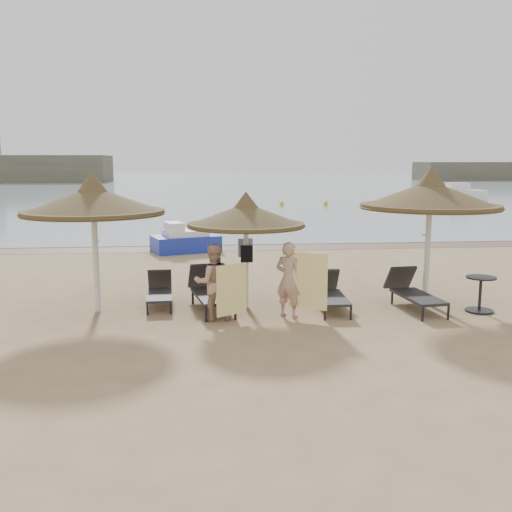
{
  "coord_description": "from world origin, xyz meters",
  "views": [
    {
      "loc": [
        -1.41,
        -11.34,
        3.16
      ],
      "look_at": [
        -0.15,
        1.2,
        1.06
      ],
      "focal_mm": 40.0,
      "sensor_mm": 36.0,
      "label": 1
    }
  ],
  "objects": [
    {
      "name": "person_left",
      "position": [
        -1.15,
        -0.2,
        0.9
      ],
      "size": [
        0.88,
        0.63,
        1.8
      ],
      "primitive_type": "imported",
      "rotation": [
        0.0,
        0.0,
        3.26
      ],
      "color": "tan",
      "rests_on": "ground"
    },
    {
      "name": "sea",
      "position": [
        0.0,
        80.0,
        0.01
      ],
      "size": [
        200.0,
        140.0,
        0.03
      ],
      "primitive_type": "cube",
      "color": "#81949F",
      "rests_on": "ground"
    },
    {
      "name": "buoy_extra",
      "position": [
        7.66,
        28.88,
        0.18
      ],
      "size": [
        0.36,
        0.36,
        0.36
      ],
      "primitive_type": "sphere",
      "color": "gold",
      "rests_on": "ground"
    },
    {
      "name": "far_shore",
      "position": [
        -25.1,
        77.82,
        2.91
      ],
      "size": [
        150.0,
        54.8,
        12.0
      ],
      "color": "#5F5B46",
      "rests_on": "ground"
    },
    {
      "name": "palapa_right",
      "position": [
        3.63,
        0.71,
        2.42
      ],
      "size": [
        3.06,
        3.06,
        3.04
      ],
      "rotation": [
        0.0,
        0.0,
        0.4
      ],
      "color": "silver",
      "rests_on": "ground"
    },
    {
      "name": "towel_left",
      "position": [
        -0.8,
        -0.55,
        0.69
      ],
      "size": [
        0.61,
        0.41,
        1.0
      ],
      "rotation": [
        0.0,
        0.0,
        0.58
      ],
      "color": "yellow",
      "rests_on": "ground"
    },
    {
      "name": "buoy_mid",
      "position": [
        4.49,
        28.98,
        0.17
      ],
      "size": [
        0.33,
        0.33,
        0.33
      ],
      "primitive_type": "sphere",
      "color": "gold",
      "rests_on": "ground"
    },
    {
      "name": "side_table",
      "position": [
        4.49,
        -0.12,
        0.36
      ],
      "size": [
        0.63,
        0.63,
        0.76
      ],
      "rotation": [
        0.0,
        0.0,
        -0.22
      ],
      "color": "black",
      "rests_on": "ground"
    },
    {
      "name": "pedal_boat",
      "position": [
        -1.92,
        8.72,
        0.39
      ],
      "size": [
        2.57,
        1.99,
        1.05
      ],
      "rotation": [
        0.0,
        0.0,
        0.32
      ],
      "color": "#1B2CA5",
      "rests_on": "ground"
    },
    {
      "name": "ground",
      "position": [
        0.0,
        0.0,
        0.0
      ],
      "size": [
        160.0,
        160.0,
        0.0
      ],
      "primitive_type": "plane",
      "color": "tan",
      "rests_on": "ground"
    },
    {
      "name": "bag_dark",
      "position": [
        -0.41,
        0.57,
        1.21
      ],
      "size": [
        0.26,
        0.1,
        0.36
      ],
      "rotation": [
        0.0,
        0.0,
        0.07
      ],
      "color": "black",
      "rests_on": "ground"
    },
    {
      "name": "palapa_center",
      "position": [
        -0.41,
        0.73,
        2.01
      ],
      "size": [
        2.55,
        2.55,
        2.53
      ],
      "rotation": [
        0.0,
        0.0,
        0.4
      ],
      "color": "silver",
      "rests_on": "ground"
    },
    {
      "name": "buoy_right",
      "position": [
        14.62,
        23.5,
        0.19
      ],
      "size": [
        0.38,
        0.38,
        0.38
      ],
      "primitive_type": "sphere",
      "color": "gold",
      "rests_on": "ground"
    },
    {
      "name": "lounger_near_right",
      "position": [
        1.39,
        0.48,
        0.35
      ],
      "size": [
        0.67,
        1.78,
        0.78
      ],
      "rotation": [
        0.0,
        0.0,
        -0.05
      ],
      "color": "black",
      "rests_on": "ground"
    },
    {
      "name": "lounger_far_right",
      "position": [
        3.18,
        0.31,
        0.38
      ],
      "size": [
        0.81,
        1.93,
        0.84
      ],
      "rotation": [
        0.0,
        0.0,
        0.1
      ],
      "color": "black",
      "rests_on": "ground"
    },
    {
      "name": "wet_sand_strip",
      "position": [
        0.0,
        9.4,
        0.0
      ],
      "size": [
        200.0,
        1.6,
        0.01
      ],
      "primitive_type": "cube",
      "color": "brown",
      "rests_on": "ground"
    },
    {
      "name": "buoy_left",
      "position": [
        -4.65,
        23.39,
        0.16
      ],
      "size": [
        0.31,
        0.31,
        0.31
      ],
      "primitive_type": "sphere",
      "color": "gold",
      "rests_on": "ground"
    },
    {
      "name": "person_right",
      "position": [
        0.39,
        -0.11,
        0.91
      ],
      "size": [
        0.99,
        0.93,
        1.81
      ],
      "primitive_type": "imported",
      "rotation": [
        0.0,
        0.0,
        2.51
      ],
      "color": "tan",
      "rests_on": "ground"
    },
    {
      "name": "towel_right",
      "position": [
        0.74,
        -0.36,
        0.79
      ],
      "size": [
        0.72,
        0.42,
        1.14
      ],
      "rotation": [
        0.0,
        0.0,
        -0.52
      ],
      "color": "yellow",
      "rests_on": "ground"
    },
    {
      "name": "bag_patterned",
      "position": [
        -0.41,
        0.91,
        1.29
      ],
      "size": [
        0.32,
        0.14,
        0.39
      ],
      "rotation": [
        0.0,
        0.0,
        0.14
      ],
      "color": "silver",
      "rests_on": "ground"
    },
    {
      "name": "lounger_near_left",
      "position": [
        -1.2,
        0.77,
        0.4
      ],
      "size": [
        1.02,
        2.09,
        0.89
      ],
      "rotation": [
        0.0,
        0.0,
        0.18
      ],
      "color": "black",
      "rests_on": "ground"
    },
    {
      "name": "palapa_left",
      "position": [
        -3.58,
        0.73,
        2.34
      ],
      "size": [
        2.97,
        2.97,
        2.94
      ],
      "rotation": [
        0.0,
        0.0,
        -0.34
      ],
      "color": "silver",
      "rests_on": "ground"
    },
    {
      "name": "lounger_far_left",
      "position": [
        -2.31,
        1.17,
        0.32
      ],
      "size": [
        0.61,
        1.63,
        0.72
      ],
      "rotation": [
        0.0,
        0.0,
        0.05
      ],
      "color": "black",
      "rests_on": "ground"
    }
  ]
}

